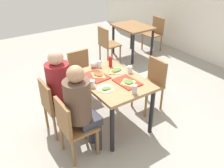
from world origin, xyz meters
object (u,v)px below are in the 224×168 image
object	(u,v)px
chair_near_right	(72,125)
condiment_bottle	(110,62)
main_table	(112,86)
person_in_brown_jacket	(81,104)
plastic_cup_c	(99,64)
plastic_cup_b	(92,84)
soda_can	(135,89)
paper_plate_center	(118,71)
paper_plate_near_edge	(105,88)
pizza_slice_a	(98,75)
chair_near_left	(54,104)
background_chair_far	(155,32)
foil_bundle	(94,65)
plastic_cup_a	(130,69)
chair_far_side	(152,81)
background_table	(133,31)
tray_red_near	(96,76)
tray_red_far	(127,82)
pizza_slice_d	(106,89)
person_in_red	(62,85)
background_chair_near	(107,43)
pizza_slice_c	(117,70)
pizza_slice_b	(128,82)
chair_left_end	(82,72)

from	to	relation	value
chair_near_right	condiment_bottle	bearing A→B (deg)	122.65
main_table	person_in_brown_jacket	distance (m)	0.70
person_in_brown_jacket	plastic_cup_c	xyz separation A→B (m)	(-0.72, 0.69, 0.07)
plastic_cup_b	soda_can	size ratio (longest dim) A/B	0.82
paper_plate_center	paper_plate_near_edge	world-z (taller)	same
pizza_slice_a	condiment_bottle	distance (m)	0.37
chair_near_left	background_chair_far	world-z (taller)	same
main_table	foil_bundle	distance (m)	0.50
background_chair_far	plastic_cup_a	bearing A→B (deg)	-50.55
chair_far_side	foil_bundle	bearing A→B (deg)	-120.55
background_table	pizza_slice_a	bearing A→B (deg)	-49.23
chair_near_right	paper_plate_center	world-z (taller)	chair_near_right
foil_bundle	tray_red_near	bearing A→B (deg)	-23.05
main_table	paper_plate_near_edge	distance (m)	0.29
chair_near_left	tray_red_far	xyz separation A→B (m)	(0.47, 0.89, 0.28)
plastic_cup_b	plastic_cup_a	bearing A→B (deg)	94.74
chair_far_side	soda_can	world-z (taller)	soda_can
pizza_slice_d	condiment_bottle	xyz separation A→B (m)	(-0.55, 0.44, 0.06)
paper_plate_center	condiment_bottle	distance (m)	0.21
person_in_red	background_chair_far	size ratio (longest dim) A/B	1.49
chair_near_right	chair_far_side	distance (m)	1.58
person_in_brown_jacket	tray_red_near	size ratio (longest dim) A/B	3.46
plastic_cup_b	background_chair_far	size ratio (longest dim) A/B	0.12
person_in_brown_jacket	plastic_cup_a	size ratio (longest dim) A/B	12.46
chair_near_right	pizza_slice_a	xyz separation A→B (m)	(-0.46, 0.67, 0.29)
chair_near_left	background_chair_far	bearing A→B (deg)	115.73
plastic_cup_a	background_table	world-z (taller)	plastic_cup_a
plastic_cup_b	foil_bundle	xyz separation A→B (m)	(-0.50, 0.31, 0.00)
foil_bundle	background_chair_near	bearing A→B (deg)	140.79
person_in_red	pizza_slice_c	world-z (taller)	person_in_red
pizza_slice_b	background_chair_near	xyz separation A→B (m)	(-2.14, 1.05, -0.29)
chair_near_left	chair_left_end	size ratio (longest dim) A/B	1.00
pizza_slice_c	plastic_cup_b	xyz separation A→B (m)	(0.20, -0.53, 0.03)
chair_near_right	chair_left_end	world-z (taller)	same
soda_can	pizza_slice_d	bearing A→B (deg)	-139.37
soda_can	background_table	world-z (taller)	soda_can
chair_near_left	paper_plate_near_edge	world-z (taller)	chair_near_left
plastic_cup_b	background_chair_far	world-z (taller)	plastic_cup_b
main_table	plastic_cup_c	world-z (taller)	plastic_cup_c
pizza_slice_c	background_chair_near	size ratio (longest dim) A/B	0.31
paper_plate_center	plastic_cup_c	xyz separation A→B (m)	(-0.28, -0.16, 0.05)
person_in_brown_jacket	pizza_slice_a	distance (m)	0.70
condiment_bottle	background_chair_far	xyz separation A→B (m)	(-1.56, 2.42, -0.35)
pizza_slice_d	plastic_cup_c	distance (m)	0.69
pizza_slice_a	pizza_slice_c	bearing A→B (deg)	87.20
main_table	chair_far_side	distance (m)	0.79
person_in_red	background_chair_near	size ratio (longest dim) A/B	1.49
person_in_brown_jacket	background_table	bearing A→B (deg)	130.91
background_chair_far	chair_left_end	bearing A→B (deg)	-69.55
tray_red_far	paper_plate_near_edge	distance (m)	0.33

